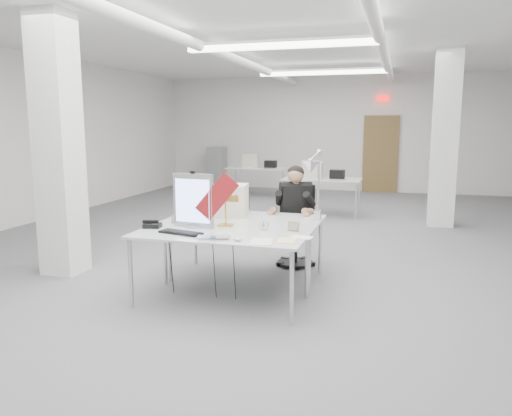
{
  "coord_description": "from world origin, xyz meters",
  "views": [
    {
      "loc": [
        1.77,
        -7.24,
        1.87
      ],
      "look_at": [
        0.24,
        -2.0,
        0.95
      ],
      "focal_mm": 35.0,
      "sensor_mm": 36.0,
      "label": 1
    }
  ],
  "objects_px": {
    "office_chair": "(296,223)",
    "seated_person": "(295,199)",
    "desk_phone": "(152,225)",
    "monitor": "(193,201)",
    "architect_lamp": "(315,184)",
    "laptop": "(213,239)",
    "desk_main": "(221,234)",
    "beige_monitor": "(230,200)",
    "bankers_lamp": "(226,209)"
  },
  "relations": [
    {
      "from": "desk_phone",
      "to": "architect_lamp",
      "type": "height_order",
      "value": "architect_lamp"
    },
    {
      "from": "desk_main",
      "to": "seated_person",
      "type": "xyz_separation_m",
      "value": [
        0.46,
        1.57,
        0.16
      ]
    },
    {
      "from": "desk_main",
      "to": "seated_person",
      "type": "distance_m",
      "value": 1.64
    },
    {
      "from": "office_chair",
      "to": "laptop",
      "type": "distance_m",
      "value": 1.98
    },
    {
      "from": "seated_person",
      "to": "monitor",
      "type": "relative_size",
      "value": 1.59
    },
    {
      "from": "desk_main",
      "to": "desk_phone",
      "type": "distance_m",
      "value": 0.81
    },
    {
      "from": "office_chair",
      "to": "monitor",
      "type": "height_order",
      "value": "monitor"
    },
    {
      "from": "bankers_lamp",
      "to": "desk_phone",
      "type": "height_order",
      "value": "bankers_lamp"
    },
    {
      "from": "office_chair",
      "to": "monitor",
      "type": "relative_size",
      "value": 1.96
    },
    {
      "from": "desk_main",
      "to": "architect_lamp",
      "type": "xyz_separation_m",
      "value": [
        0.85,
        0.73,
        0.47
      ]
    },
    {
      "from": "desk_main",
      "to": "beige_monitor",
      "type": "height_order",
      "value": "beige_monitor"
    },
    {
      "from": "laptop",
      "to": "desk_phone",
      "type": "height_order",
      "value": "desk_phone"
    },
    {
      "from": "seated_person",
      "to": "desk_main",
      "type": "bearing_deg",
      "value": -131.27
    },
    {
      "from": "beige_monitor",
      "to": "architect_lamp",
      "type": "xyz_separation_m",
      "value": [
        1.08,
        -0.22,
        0.26
      ]
    },
    {
      "from": "desk_main",
      "to": "laptop",
      "type": "xyz_separation_m",
      "value": [
        0.04,
        -0.31,
        0.03
      ]
    },
    {
      "from": "beige_monitor",
      "to": "desk_main",
      "type": "bearing_deg",
      "value": -86.28
    },
    {
      "from": "seated_person",
      "to": "beige_monitor",
      "type": "height_order",
      "value": "seated_person"
    },
    {
      "from": "desk_main",
      "to": "office_chair",
      "type": "distance_m",
      "value": 1.69
    },
    {
      "from": "architect_lamp",
      "to": "laptop",
      "type": "bearing_deg",
      "value": -124.49
    },
    {
      "from": "monitor",
      "to": "beige_monitor",
      "type": "height_order",
      "value": "monitor"
    },
    {
      "from": "laptop",
      "to": "architect_lamp",
      "type": "distance_m",
      "value": 1.4
    },
    {
      "from": "desk_main",
      "to": "beige_monitor",
      "type": "distance_m",
      "value": 1.0
    },
    {
      "from": "monitor",
      "to": "laptop",
      "type": "relative_size",
      "value": 1.81
    },
    {
      "from": "bankers_lamp",
      "to": "office_chair",
      "type": "bearing_deg",
      "value": 49.18
    },
    {
      "from": "monitor",
      "to": "architect_lamp",
      "type": "distance_m",
      "value": 1.36
    },
    {
      "from": "monitor",
      "to": "architect_lamp",
      "type": "height_order",
      "value": "architect_lamp"
    },
    {
      "from": "laptop",
      "to": "bankers_lamp",
      "type": "bearing_deg",
      "value": 85.9
    },
    {
      "from": "office_chair",
      "to": "monitor",
      "type": "bearing_deg",
      "value": -145.8
    },
    {
      "from": "laptop",
      "to": "architect_lamp",
      "type": "height_order",
      "value": "architect_lamp"
    },
    {
      "from": "office_chair",
      "to": "beige_monitor",
      "type": "relative_size",
      "value": 2.82
    },
    {
      "from": "seated_person",
      "to": "desk_phone",
      "type": "relative_size",
      "value": 5.2
    },
    {
      "from": "seated_person",
      "to": "architect_lamp",
      "type": "xyz_separation_m",
      "value": [
        0.39,
        -0.83,
        0.31
      ]
    },
    {
      "from": "desk_main",
      "to": "monitor",
      "type": "height_order",
      "value": "monitor"
    },
    {
      "from": "seated_person",
      "to": "desk_phone",
      "type": "distance_m",
      "value": 1.98
    },
    {
      "from": "desk_main",
      "to": "office_chair",
      "type": "relative_size",
      "value": 1.56
    },
    {
      "from": "bankers_lamp",
      "to": "architect_lamp",
      "type": "distance_m",
      "value": 1.03
    },
    {
      "from": "architect_lamp",
      "to": "beige_monitor",
      "type": "bearing_deg",
      "value": 171.74
    },
    {
      "from": "laptop",
      "to": "bankers_lamp",
      "type": "height_order",
      "value": "bankers_lamp"
    },
    {
      "from": "office_chair",
      "to": "desk_main",
      "type": "bearing_deg",
      "value": -130.79
    },
    {
      "from": "desk_phone",
      "to": "architect_lamp",
      "type": "bearing_deg",
      "value": 10.84
    },
    {
      "from": "beige_monitor",
      "to": "architect_lamp",
      "type": "bearing_deg",
      "value": -21.21
    },
    {
      "from": "bankers_lamp",
      "to": "architect_lamp",
      "type": "relative_size",
      "value": 0.41
    },
    {
      "from": "office_chair",
      "to": "seated_person",
      "type": "height_order",
      "value": "seated_person"
    },
    {
      "from": "seated_person",
      "to": "laptop",
      "type": "xyz_separation_m",
      "value": [
        -0.42,
        -1.88,
        -0.13
      ]
    },
    {
      "from": "monitor",
      "to": "architect_lamp",
      "type": "relative_size",
      "value": 0.64
    },
    {
      "from": "seated_person",
      "to": "laptop",
      "type": "distance_m",
      "value": 1.93
    },
    {
      "from": "office_chair",
      "to": "seated_person",
      "type": "distance_m",
      "value": 0.33
    },
    {
      "from": "desk_main",
      "to": "monitor",
      "type": "relative_size",
      "value": 3.06
    },
    {
      "from": "office_chair",
      "to": "architect_lamp",
      "type": "xyz_separation_m",
      "value": [
        0.39,
        -0.88,
        0.64
      ]
    },
    {
      "from": "desk_phone",
      "to": "beige_monitor",
      "type": "xyz_separation_m",
      "value": [
        0.59,
        0.9,
        0.17
      ]
    }
  ]
}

